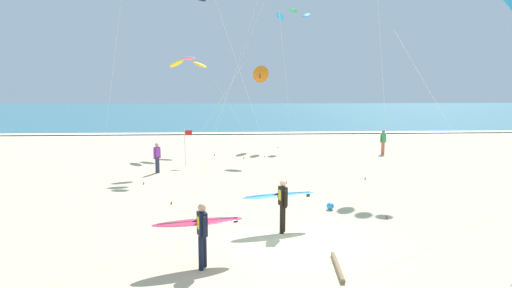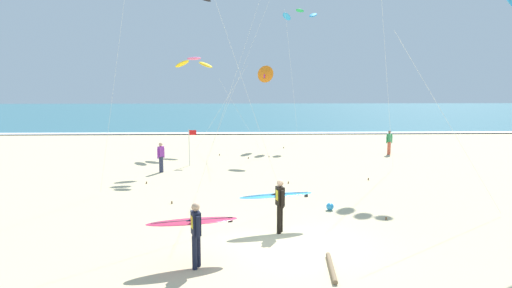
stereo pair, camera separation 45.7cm
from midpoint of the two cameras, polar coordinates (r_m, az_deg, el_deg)
ground_plane at (r=13.50m, az=4.10°, el=-12.55°), size 160.00×160.00×0.00m
ocean_water at (r=71.05m, az=-1.84°, el=4.05°), size 160.00×60.00×0.08m
shoreline_foam at (r=41.47m, az=-0.88°, el=1.42°), size 160.00×1.41×0.01m
surfer_lead at (r=14.27m, az=2.25°, el=-6.99°), size 2.52×1.18×1.71m
surfer_trailing at (r=11.73m, az=-8.25°, el=-10.35°), size 2.49×1.34×1.71m
kite_arc_rose_far at (r=31.07m, az=-9.04°, el=10.24°), size 5.05×4.83×6.44m
kite_arc_emerald_low at (r=36.48m, az=4.38°, el=16.15°), size 3.04×5.01×10.38m
kite_diamond_cobalt_distant at (r=17.85m, az=29.07°, el=15.36°), size 4.82×0.37×8.21m
kite_delta_amber_outer at (r=27.45m, az=0.05°, el=8.87°), size 3.46×1.77×5.75m
bystander_purple_top at (r=24.02m, az=-13.02°, el=-1.69°), size 0.33×0.42×1.59m
bystander_green_top at (r=30.73m, az=15.50°, el=0.27°), size 0.47×0.29×1.59m
lifeguard_flag at (r=25.62m, az=-9.43°, el=0.01°), size 0.45×0.05×2.10m
beach_ball at (r=16.99m, az=8.68°, el=-7.83°), size 0.28×0.28×0.28m
driftwood_log at (r=11.90m, az=9.24°, el=-15.19°), size 0.28×1.75×0.12m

